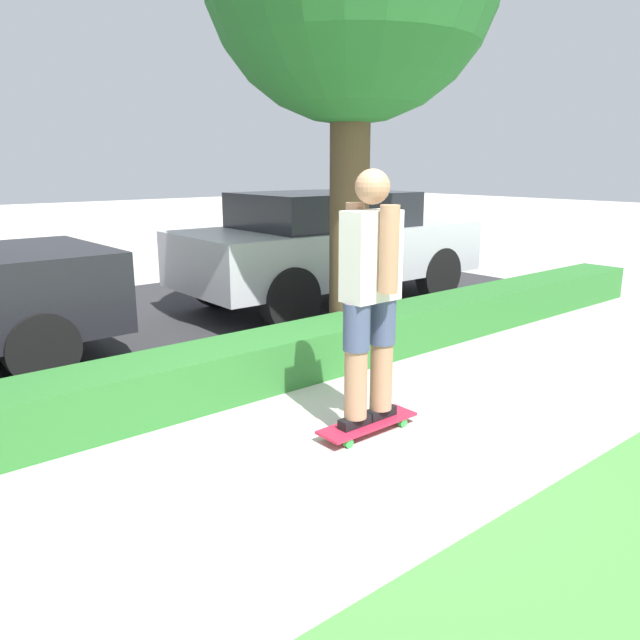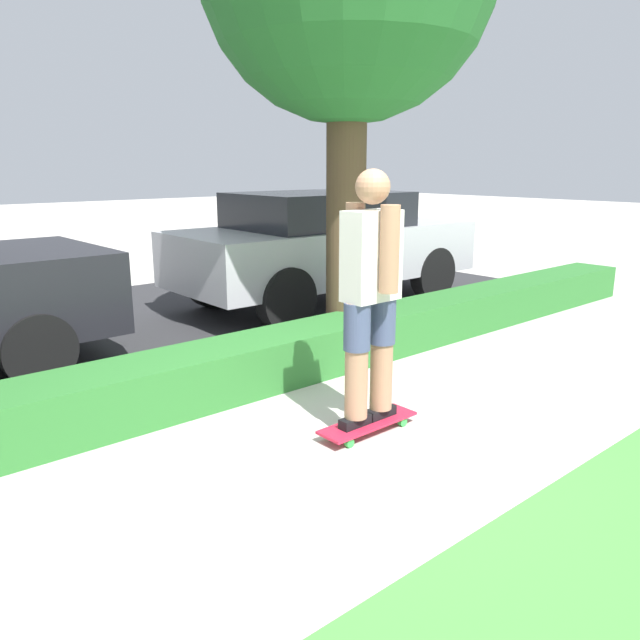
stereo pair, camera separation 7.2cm
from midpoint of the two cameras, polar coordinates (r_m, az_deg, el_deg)
The scene contains 6 objects.
ground_plane at distance 4.25m, azimuth 4.54°, elevation -12.47°, with size 60.00×60.00×0.00m, color #BCB7AD.
street_asphalt at distance 7.64m, azimuth -18.05°, elevation -0.97°, with size 12.88×5.00×0.01m.
hedge_row at distance 5.34m, azimuth -7.54°, elevation -4.39°, with size 12.88×0.60×0.43m.
skateboard at distance 4.59m, azimuth 4.85°, elevation -9.43°, with size 0.80×0.24×0.09m.
skater_person at distance 4.30m, azimuth 5.11°, elevation 2.51°, with size 0.51×0.46×1.78m.
parked_car_middle at distance 8.59m, azimuth 1.14°, elevation 6.93°, with size 4.31×1.84×1.53m.
Camera 1 is at (-2.66, -2.72, 1.90)m, focal length 35.00 mm.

